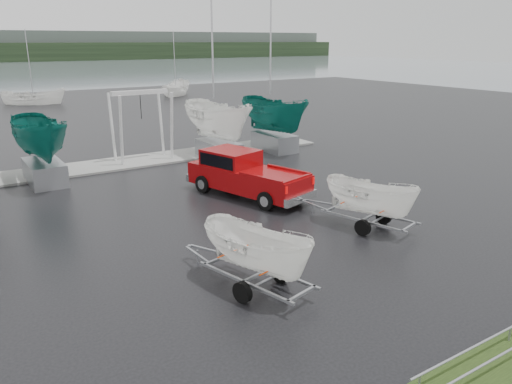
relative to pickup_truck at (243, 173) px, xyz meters
The scene contains 11 objects.
ground_plane 6.46m from the pickup_truck, 138.91° to the right, with size 120.00×120.00×0.00m, color black.
dock 10.08m from the pickup_truck, 118.60° to the left, with size 30.00×3.00×0.12m, color #989893.
pickup_truck is the anchor object (origin of this frame).
trailer_hitched 6.65m from the pickup_truck, 74.43° to the right, with size 2.10×3.78×4.29m.
trailer_parked 9.31m from the pickup_truck, 118.88° to the right, with size 2.01×3.78×4.38m.
boat_hoist 9.07m from the pickup_truck, 99.14° to the left, with size 3.30×2.18×4.12m.
keelboat_1 10.40m from the pickup_truck, 135.95° to the left, with size 2.27×3.20×7.13m.
keelboat_2 7.78m from the pickup_truck, 69.81° to the left, with size 2.42×3.20×10.59m.
keelboat_3 10.16m from the pickup_truck, 46.57° to the left, with size 2.36×3.20×10.53m.
moored_boat_2 41.60m from the pickup_truck, 92.47° to the left, with size 3.54×3.50×11.47m.
moored_boat_3 44.66m from the pickup_truck, 69.73° to the left, with size 3.99×4.00×11.72m.
Camera 1 is at (-6.65, -14.63, 6.84)m, focal length 35.00 mm.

